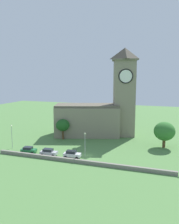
# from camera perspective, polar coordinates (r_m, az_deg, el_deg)

# --- Properties ---
(ground_plane) EXTENTS (200.00, 200.00, 0.00)m
(ground_plane) POSITION_cam_1_polar(r_m,az_deg,el_deg) (76.81, 2.89, -7.18)
(ground_plane) COLOR #517F42
(church) EXTENTS (29.90, 17.70, 30.82)m
(church) POSITION_cam_1_polar(r_m,az_deg,el_deg) (82.95, 2.80, 0.61)
(church) COLOR gray
(church) RESTS_ON ground
(quay_barrier) EXTENTS (45.98, 0.70, 0.89)m
(quay_barrier) POSITION_cam_1_polar(r_m,az_deg,el_deg) (58.31, -2.77, -11.98)
(quay_barrier) COLOR gray
(quay_barrier) RESTS_ON ground
(car_green) EXTENTS (4.42, 2.73, 1.74)m
(car_green) POSITION_cam_1_polar(r_m,az_deg,el_deg) (67.42, -14.74, -8.97)
(car_green) COLOR #1E6B38
(car_green) RESTS_ON ground
(car_silver) EXTENTS (4.71, 2.50, 1.85)m
(car_silver) POSITION_cam_1_polar(r_m,az_deg,el_deg) (64.16, -10.02, -9.68)
(car_silver) COLOR silver
(car_silver) RESTS_ON ground
(car_white) EXTENTS (4.64, 2.49, 1.89)m
(car_white) POSITION_cam_1_polar(r_m,az_deg,el_deg) (61.78, -4.34, -10.28)
(car_white) COLOR silver
(car_white) RESTS_ON ground
(streetlamp_west_end) EXTENTS (0.44, 0.44, 6.96)m
(streetlamp_west_end) POSITION_cam_1_polar(r_m,az_deg,el_deg) (72.10, -18.58, -4.87)
(streetlamp_west_end) COLOR #9EA0A5
(streetlamp_west_end) RESTS_ON ground
(streetlamp_west_mid) EXTENTS (0.44, 0.44, 6.61)m
(streetlamp_west_mid) POSITION_cam_1_polar(r_m,az_deg,el_deg) (60.90, -1.13, -7.09)
(streetlamp_west_mid) COLOR #9EA0A5
(streetlamp_west_mid) RESTS_ON ground
(tree_riverside_east) EXTENTS (4.53, 4.53, 6.94)m
(tree_riverside_east) POSITION_cam_1_polar(r_m,az_deg,el_deg) (78.34, -6.58, -3.25)
(tree_riverside_east) COLOR brown
(tree_riverside_east) RESTS_ON ground
(tree_riverside_west) EXTENTS (6.21, 6.21, 7.74)m
(tree_riverside_west) POSITION_cam_1_polar(r_m,az_deg,el_deg) (72.57, 17.93, -4.54)
(tree_riverside_west) COLOR brown
(tree_riverside_west) RESTS_ON ground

